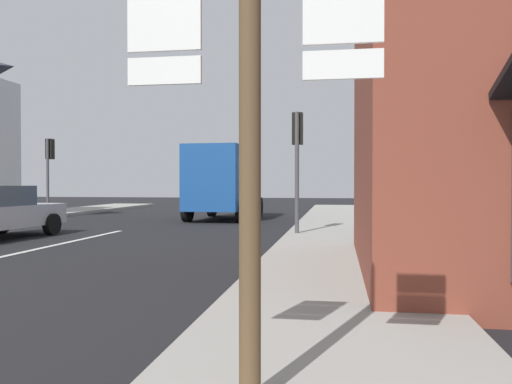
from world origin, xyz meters
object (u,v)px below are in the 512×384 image
at_px(delivery_truck, 224,181).
at_px(traffic_light_near_right, 297,145).
at_px(route_sign_post, 250,125).
at_px(traffic_light_far_left, 49,159).

relative_size(delivery_truck, traffic_light_near_right, 1.44).
bearing_deg(route_sign_post, delivery_truck, 103.07).
distance_m(delivery_truck, route_sign_post, 18.55).
bearing_deg(delivery_truck, route_sign_post, -76.93).
relative_size(traffic_light_far_left, traffic_light_near_right, 0.99).
bearing_deg(traffic_light_far_left, route_sign_post, -56.08).
relative_size(delivery_truck, traffic_light_far_left, 1.45).
height_order(delivery_truck, traffic_light_near_right, traffic_light_near_right).
xyz_separation_m(route_sign_post, traffic_light_near_right, (-0.58, 11.41, 0.71)).
distance_m(delivery_truck, traffic_light_near_right, 7.64).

